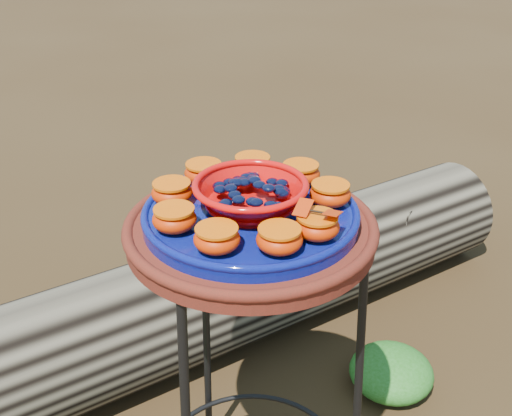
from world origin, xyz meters
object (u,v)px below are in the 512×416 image
driftwood_log (255,281)px  cobalt_plate (251,217)px  terracotta_saucer (251,232)px  red_bowl (250,197)px  plant_stand (251,394)px

driftwood_log → cobalt_plate: bearing=-119.3°
driftwood_log → terracotta_saucer: bearing=-119.3°
driftwood_log → red_bowl: bearing=-119.3°
red_bowl → driftwood_log: (0.32, 0.57, -0.62)m
cobalt_plate → red_bowl: red_bowl is taller
terracotta_saucer → cobalt_plate: (0.00, 0.00, 0.03)m
plant_stand → driftwood_log: 0.69m
plant_stand → cobalt_plate: cobalt_plate is taller
terracotta_saucer → driftwood_log: bearing=60.7°
plant_stand → red_bowl: (0.00, 0.00, 0.43)m
cobalt_plate → driftwood_log: cobalt_plate is taller
terracotta_saucer → driftwood_log: size_ratio=0.24×
plant_stand → cobalt_plate: (0.00, 0.00, 0.40)m
terracotta_saucer → plant_stand: bearing=0.0°
terracotta_saucer → cobalt_plate: cobalt_plate is taller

